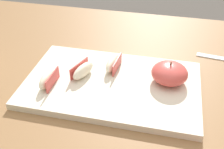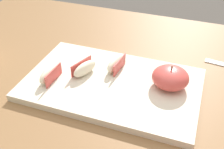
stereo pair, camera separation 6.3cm
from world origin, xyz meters
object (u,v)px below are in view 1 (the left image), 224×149
cutting_board (112,84)px  apple_wedge_near_knife (83,70)px  apple_wedge_right (113,63)px  apple_half_skin_up (170,73)px  apple_wedge_back (48,79)px

cutting_board → apple_wedge_near_knife: size_ratio=5.42×
apple_wedge_right → apple_half_skin_up: bearing=-8.6°
cutting_board → apple_half_skin_up: bearing=13.4°
cutting_board → apple_wedge_back: 0.15m
apple_half_skin_up → apple_wedge_near_knife: apple_half_skin_up is taller
apple_wedge_right → apple_wedge_near_knife: 0.07m
cutting_board → apple_wedge_right: bearing=101.0°
apple_wedge_back → apple_wedge_right: same height
apple_half_skin_up → apple_wedge_back: size_ratio=1.16×
cutting_board → apple_wedge_back: size_ratio=5.63×
apple_half_skin_up → apple_wedge_near_knife: (-0.20, -0.02, -0.01)m
cutting_board → apple_half_skin_up: 0.13m
apple_wedge_back → apple_wedge_right: 0.16m
apple_half_skin_up → apple_wedge_near_knife: size_ratio=1.12×
cutting_board → apple_wedge_near_knife: apple_wedge_near_knife is taller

